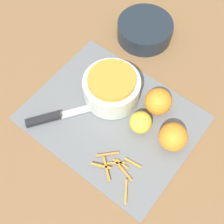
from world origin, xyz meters
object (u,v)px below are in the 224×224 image
Objects in this scene: bowl_speckled at (112,88)px; lemon at (141,122)px; orange_right at (173,137)px; bowl_dark at (145,30)px; knife at (54,117)px; orange_left at (158,102)px.

bowl_speckled is 0.13m from lemon.
orange_right is at bearing -5.04° from bowl_speckled.
bowl_dark is 2.33× the size of orange_right.
knife is (-0.02, -0.40, -0.02)m from bowl_dark.
knife is at bearing -155.34° from orange_right.
bowl_speckled reaches higher than lemon.
knife is at bearing -117.76° from bowl_speckled.
bowl_speckled is 2.12× the size of orange_left.
bowl_speckled is at bearing 174.96° from orange_right.
bowl_speckled reaches higher than orange_right.
knife is 0.24m from lemon.
bowl_speckled reaches higher than knife.
bowl_speckled is 0.25m from bowl_dark.
orange_left is (0.18, -0.20, 0.02)m from bowl_dark.
bowl_speckled is at bearing 164.99° from lemon.
knife is at bearing -136.08° from orange_left.
lemon reaches higher than bowl_dark.
bowl_speckled is 0.75× the size of knife.
orange_left is at bearing 88.02° from lemon.
bowl_dark is 0.33m from lemon.
orange_right is (0.27, -0.26, 0.01)m from bowl_dark.
knife is at bearing -93.29° from bowl_dark.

